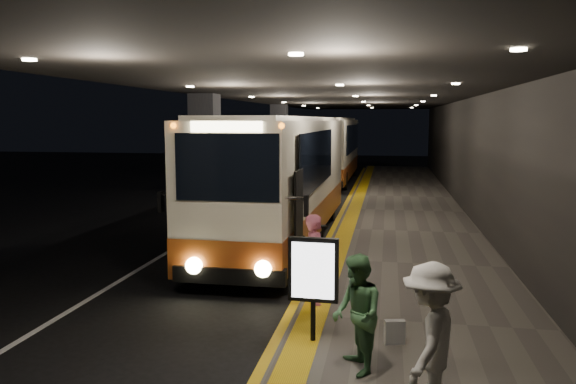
% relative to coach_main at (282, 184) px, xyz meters
% --- Properties ---
extents(ground, '(90.00, 90.00, 0.00)m').
position_rel_coach_main_xyz_m(ground, '(-1.03, -3.42, -1.72)').
color(ground, black).
extents(lane_line_white, '(0.12, 50.00, 0.01)m').
position_rel_coach_main_xyz_m(lane_line_white, '(-2.83, 1.58, -1.72)').
color(lane_line_white, silver).
rests_on(lane_line_white, ground).
extents(kerb_stripe_yellow, '(0.18, 50.00, 0.01)m').
position_rel_coach_main_xyz_m(kerb_stripe_yellow, '(1.32, 1.58, -1.72)').
color(kerb_stripe_yellow, gold).
rests_on(kerb_stripe_yellow, ground).
extents(sidewalk, '(4.50, 50.00, 0.15)m').
position_rel_coach_main_xyz_m(sidewalk, '(3.72, 1.58, -1.65)').
color(sidewalk, '#514C44').
rests_on(sidewalk, ground).
extents(tactile_strip, '(0.50, 50.00, 0.01)m').
position_rel_coach_main_xyz_m(tactile_strip, '(1.82, 1.58, -1.57)').
color(tactile_strip, gold).
rests_on(tactile_strip, sidewalk).
extents(terminal_wall, '(0.10, 50.00, 6.00)m').
position_rel_coach_main_xyz_m(terminal_wall, '(5.97, 1.58, 1.28)').
color(terminal_wall, black).
rests_on(terminal_wall, ground).
extents(support_columns, '(0.80, 24.80, 4.40)m').
position_rel_coach_main_xyz_m(support_columns, '(-2.53, 0.58, 0.48)').
color(support_columns, black).
rests_on(support_columns, ground).
extents(canopy, '(9.00, 50.00, 0.40)m').
position_rel_coach_main_xyz_m(canopy, '(1.47, 1.58, 2.88)').
color(canopy, black).
rests_on(canopy, support_columns).
extents(coach_main, '(2.58, 11.58, 3.59)m').
position_rel_coach_main_xyz_m(coach_main, '(0.00, 0.00, 0.00)').
color(coach_main, beige).
rests_on(coach_main, ground).
extents(coach_second, '(2.43, 11.51, 3.62)m').
position_rel_coach_main_xyz_m(coach_second, '(-0.19, 16.32, 0.01)').
color(coach_second, beige).
rests_on(coach_second, ground).
extents(passenger_boarding, '(0.51, 0.69, 1.71)m').
position_rel_coach_main_xyz_m(passenger_boarding, '(1.77, -5.90, -0.72)').
color(passenger_boarding, '#D1617C').
rests_on(passenger_boarding, sidewalk).
extents(passenger_waiting_green, '(0.73, 0.92, 1.65)m').
position_rel_coach_main_xyz_m(passenger_waiting_green, '(2.70, -8.70, -0.75)').
color(passenger_waiting_green, '#3A693E').
rests_on(passenger_waiting_green, sidewalk).
extents(passenger_waiting_white, '(0.87, 1.29, 1.83)m').
position_rel_coach_main_xyz_m(passenger_waiting_white, '(3.60, -9.69, -0.66)').
color(passenger_waiting_white, beige).
rests_on(passenger_waiting_white, sidewalk).
extents(bag_polka, '(0.33, 0.20, 0.37)m').
position_rel_coach_main_xyz_m(bag_polka, '(3.23, -7.62, -1.39)').
color(bag_polka, black).
rests_on(bag_polka, sidewalk).
extents(info_sign, '(0.79, 0.15, 1.66)m').
position_rel_coach_main_xyz_m(info_sign, '(1.97, -7.74, -0.46)').
color(info_sign, black).
rests_on(info_sign, sidewalk).
extents(stanchion_post, '(0.05, 0.05, 1.19)m').
position_rel_coach_main_xyz_m(stanchion_post, '(1.72, -4.35, -0.98)').
color(stanchion_post, black).
rests_on(stanchion_post, sidewalk).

